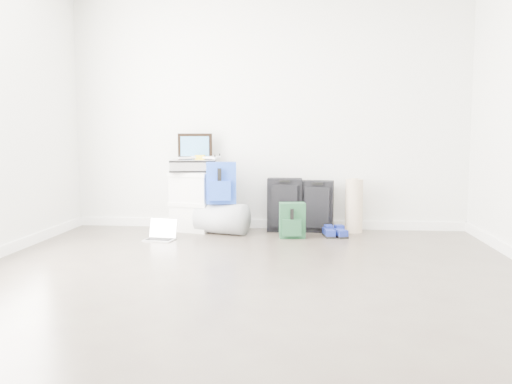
# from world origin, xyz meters

# --- Properties ---
(ground) EXTENTS (5.00, 5.00, 0.00)m
(ground) POSITION_xyz_m (0.00, 0.00, 0.00)
(ground) COLOR #3E332D
(ground) RESTS_ON ground
(room_envelope) EXTENTS (4.52, 5.02, 2.71)m
(room_envelope) POSITION_xyz_m (0.00, 0.02, 1.72)
(room_envelope) COLOR silver
(room_envelope) RESTS_ON ground
(boxes_stack) EXTENTS (0.55, 0.49, 0.66)m
(boxes_stack) POSITION_xyz_m (-0.81, 2.25, 0.33)
(boxes_stack) COLOR silver
(boxes_stack) RESTS_ON ground
(briefcase) EXTENTS (0.53, 0.42, 0.14)m
(briefcase) POSITION_xyz_m (-0.81, 2.25, 0.73)
(briefcase) COLOR #B2B2B7
(briefcase) RESTS_ON boxes_stack
(painting) EXTENTS (0.39, 0.08, 0.29)m
(painting) POSITION_xyz_m (-0.81, 2.35, 0.95)
(painting) COLOR black
(painting) RESTS_ON briefcase
(drone) EXTENTS (0.43, 0.43, 0.05)m
(drone) POSITION_xyz_m (-0.73, 2.23, 0.83)
(drone) COLOR gold
(drone) RESTS_ON briefcase
(duffel_bag) EXTENTS (0.63, 0.50, 0.34)m
(duffel_bag) POSITION_xyz_m (-0.47, 2.08, 0.17)
(duffel_bag) COLOR #979BA0
(duffel_bag) RESTS_ON ground
(blue_backpack) EXTENTS (0.34, 0.27, 0.45)m
(blue_backpack) POSITION_xyz_m (-0.47, 2.05, 0.55)
(blue_backpack) COLOR #1B50AF
(blue_backpack) RESTS_ON duffel_bag
(large_suitcase) EXTENTS (0.38, 0.25, 0.59)m
(large_suitcase) POSITION_xyz_m (0.20, 2.31, 0.30)
(large_suitcase) COLOR black
(large_suitcase) RESTS_ON ground
(green_backpack) EXTENTS (0.28, 0.22, 0.37)m
(green_backpack) POSITION_xyz_m (0.30, 1.90, 0.18)
(green_backpack) COLOR #133520
(green_backpack) RESTS_ON ground
(carry_on) EXTENTS (0.38, 0.27, 0.57)m
(carry_on) POSITION_xyz_m (0.56, 2.31, 0.29)
(carry_on) COLOR black
(carry_on) RESTS_ON ground
(shoes) EXTENTS (0.27, 0.27, 0.09)m
(shoes) POSITION_xyz_m (0.74, 2.00, 0.04)
(shoes) COLOR black
(shoes) RESTS_ON ground
(rolled_rug) EXTENTS (0.19, 0.19, 0.59)m
(rolled_rug) POSITION_xyz_m (0.97, 2.31, 0.30)
(rolled_rug) COLOR tan
(rolled_rug) RESTS_ON ground
(laptop) EXTENTS (0.32, 0.26, 0.21)m
(laptop) POSITION_xyz_m (-1.04, 1.68, 0.05)
(laptop) COLOR silver
(laptop) RESTS_ON ground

